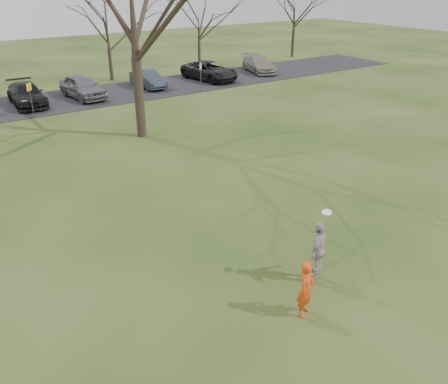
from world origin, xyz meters
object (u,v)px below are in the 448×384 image
(player_defender, at_px, (306,289))
(catching_play, at_px, (318,249))
(car_6, at_px, (210,71))
(car_5, at_px, (148,79))
(car_7, at_px, (259,64))
(car_4, at_px, (82,87))
(car_3, at_px, (26,94))

(player_defender, height_order, catching_play, catching_play)
(car_6, bearing_deg, player_defender, -126.48)
(car_5, bearing_deg, car_7, -1.40)
(player_defender, distance_m, car_6, 28.93)
(car_4, relative_size, car_6, 0.88)
(car_4, distance_m, car_7, 15.93)
(car_7, relative_size, catching_play, 2.20)
(car_5, xyz_separation_m, catching_play, (-6.60, -25.05, 0.33))
(car_3, height_order, car_4, car_4)
(car_6, bearing_deg, car_7, -5.89)
(car_5, bearing_deg, car_3, 179.89)
(car_6, bearing_deg, car_4, 171.54)
(car_3, height_order, car_5, car_3)
(player_defender, height_order, car_3, player_defender)
(player_defender, relative_size, car_7, 0.34)
(car_3, relative_size, car_7, 1.04)
(catching_play, bearing_deg, car_3, 95.35)
(car_5, relative_size, catching_play, 1.86)
(car_3, bearing_deg, car_4, -1.09)
(car_6, bearing_deg, car_5, 167.83)
(player_defender, relative_size, car_6, 0.30)
(player_defender, bearing_deg, car_3, 65.37)
(car_6, bearing_deg, car_3, 170.59)
(car_3, distance_m, car_5, 8.92)
(car_4, bearing_deg, player_defender, -102.76)
(car_5, relative_size, car_7, 0.84)
(car_4, distance_m, car_6, 10.58)
(car_3, distance_m, car_4, 3.72)
(player_defender, xyz_separation_m, car_6, (13.28, 25.70, -0.02))
(player_defender, distance_m, car_7, 31.99)
(car_7, xyz_separation_m, catching_play, (-17.31, -25.07, 0.30))
(car_5, bearing_deg, catching_play, -106.26)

